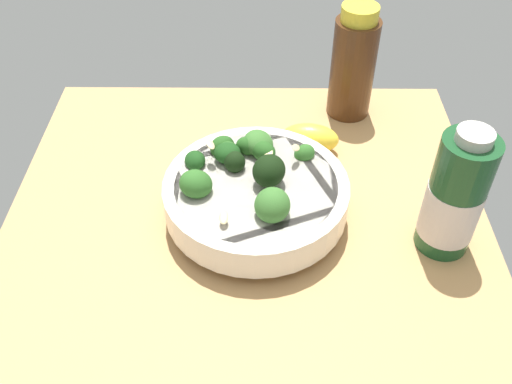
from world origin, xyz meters
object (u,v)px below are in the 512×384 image
Objects in this scene: bowl_of_broccoli at (255,192)px; bottle_short at (454,199)px; lemon_wedge at (310,138)px; bottle_tall at (353,64)px.

bottle_short is (4.69, 22.77, 3.48)cm from bowl_of_broccoli.
bowl_of_broccoli is 15.19cm from lemon_wedge.
bottle_tall reaches higher than lemon_wedge.
bowl_of_broccoli is 27.27cm from bottle_tall.
bottle_short is at bearing 78.36° from bowl_of_broccoli.
bottle_short reaches higher than lemon_wedge.
lemon_wedge is (-12.95, 7.77, -1.66)cm from bowl_of_broccoli.
bowl_of_broccoli is 23.51cm from bottle_short.
bottle_short is (27.45, 8.44, -1.04)cm from bottle_tall.
bottle_short reaches higher than bowl_of_broccoli.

